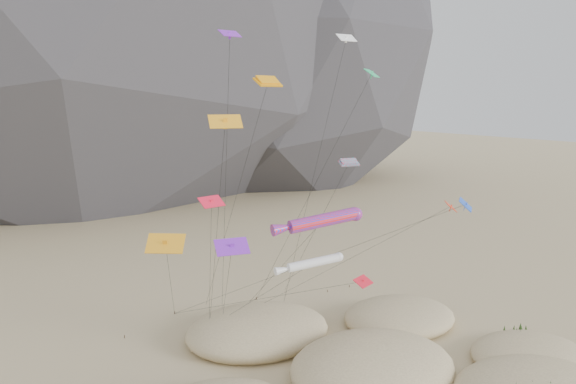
% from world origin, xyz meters
% --- Properties ---
extents(kite_stakes, '(27.11, 6.80, 0.30)m').
position_xyz_m(kite_stakes, '(1.73, 23.34, 0.15)').
color(kite_stakes, '#3F2D1E').
rests_on(kite_stakes, ground).
extents(rainbow_tube_kite, '(8.38, 14.78, 13.26)m').
position_xyz_m(rainbow_tube_kite, '(1.78, 10.41, 12.32)').
color(rainbow_tube_kite, '#FF201A').
rests_on(rainbow_tube_kite, ground).
extents(white_tube_kite, '(8.01, 11.90, 9.57)m').
position_xyz_m(white_tube_kite, '(0.56, 9.99, 8.94)').
color(white_tube_kite, silver).
rests_on(white_tube_kite, ground).
extents(orange_parafoil, '(2.65, 15.47, 24.30)m').
position_xyz_m(orange_parafoil, '(-1.72, 13.17, 23.51)').
color(orange_parafoil, orange).
rests_on(orange_parafoil, ground).
extents(multi_parafoil, '(2.45, 14.05, 17.02)m').
position_xyz_m(multi_parafoil, '(7.09, 13.57, 16.37)').
color(multi_parafoil, red).
rests_on(multi_parafoil, ground).
extents(delta_kites, '(32.77, 22.96, 28.44)m').
position_xyz_m(delta_kites, '(0.64, 10.75, 16.06)').
color(delta_kites, '#F62D0C').
rests_on(delta_kites, ground).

